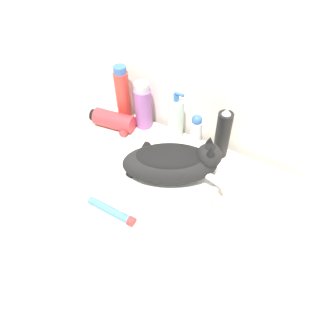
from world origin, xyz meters
TOP-DOWN VIEW (x-y plane):
  - ground_plane at (0.00, 0.00)m, footprint 12.00×12.00m
  - wall_back at (0.00, 0.58)m, footprint 8.00×0.05m
  - vanity_counter at (0.00, 0.26)m, footprint 0.95×0.52m
  - sink_basin at (0.01, 0.24)m, footprint 0.34×0.34m
  - cat at (0.02, 0.25)m, footprint 0.35×0.29m
  - faucet at (0.20, 0.28)m, footprint 0.14×0.06m
  - hairspray_can_black at (0.10, 0.48)m, footprint 0.06×0.06m
  - deodorant_stick at (-0.01, 0.48)m, footprint 0.05×0.05m
  - mouthwash_bottle at (-0.25, 0.48)m, footprint 0.07×0.07m
  - shampoo_bottle_tall at (-0.35, 0.48)m, footprint 0.06×0.06m
  - soap_pump_bottle at (-0.10, 0.48)m, footprint 0.06×0.06m
  - cream_tube at (-0.09, 0.04)m, footprint 0.18×0.03m
  - hair_dryer at (-0.35, 0.41)m, footprint 0.20×0.11m
  - soap_bar at (0.26, 0.16)m, footprint 0.08×0.04m

SIDE VIEW (x-z plane):
  - ground_plane at x=0.00m, z-range 0.00..0.00m
  - vanity_counter at x=0.00m, z-range 0.00..0.82m
  - soap_bar at x=0.26m, z-range 0.82..0.85m
  - cream_tube at x=-0.09m, z-range 0.82..0.85m
  - sink_basin at x=0.01m, z-range 0.83..0.88m
  - hair_dryer at x=-0.35m, z-range 0.82..0.90m
  - faucet at x=0.20m, z-range 0.83..0.96m
  - deodorant_stick at x=-0.01m, z-range 0.82..0.97m
  - soap_pump_bottle at x=-0.10m, z-range 0.81..1.02m
  - mouthwash_bottle at x=-0.25m, z-range 0.82..1.02m
  - hairspray_can_black at x=0.10m, z-range 0.82..1.03m
  - shampoo_bottle_tall at x=-0.35m, z-range 0.82..1.07m
  - cat at x=0.02m, z-range 0.87..1.02m
  - wall_back at x=0.00m, z-range 0.00..2.40m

